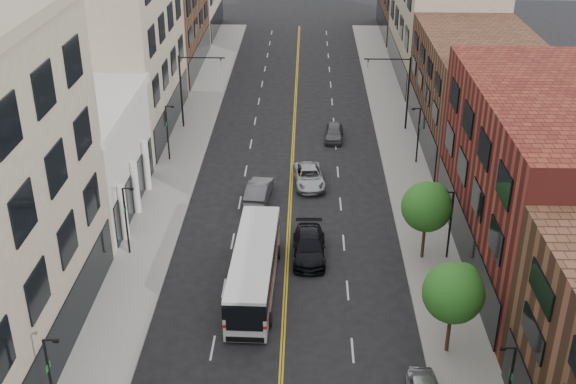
# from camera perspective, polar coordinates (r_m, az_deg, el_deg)

# --- Properties ---
(sidewalk_left) EXTENTS (4.00, 110.00, 0.15)m
(sidewalk_left) POSITION_cam_1_polar(r_m,az_deg,el_deg) (60.89, -9.21, 0.60)
(sidewalk_left) COLOR gray
(sidewalk_left) RESTS_ON ground
(sidewalk_right) EXTENTS (4.00, 110.00, 0.15)m
(sidewalk_right) POSITION_cam_1_polar(r_m,az_deg,el_deg) (60.50, 9.75, 0.37)
(sidewalk_right) COLOR gray
(sidewalk_right) RESTS_ON ground
(bldg_l_white) EXTENTS (10.00, 14.00, 8.00)m
(bldg_l_white) POSITION_cam_1_polar(r_m,az_deg,el_deg) (57.52, -17.06, 2.42)
(bldg_l_white) COLOR silver
(bldg_l_white) RESTS_ON ground
(bldg_l_far_a) EXTENTS (10.00, 20.00, 18.00)m
(bldg_l_far_a) POSITION_cam_1_polar(r_m,az_deg,el_deg) (71.33, -13.58, 11.75)
(bldg_l_far_a) COLOR gray
(bldg_l_far_a) RESTS_ON ground
(bldg_l_far_b) EXTENTS (10.00, 20.00, 15.00)m
(bldg_l_far_b) POSITION_cam_1_polar(r_m,az_deg,el_deg) (90.61, -10.40, 14.16)
(bldg_l_far_b) COLOR #503320
(bldg_l_far_b) RESTS_ON ground
(bldg_r_mid) EXTENTS (10.00, 22.00, 12.00)m
(bldg_r_mid) POSITION_cam_1_polar(r_m,az_deg,el_deg) (49.94, 19.84, 0.76)
(bldg_r_mid) COLOR #5C1D18
(bldg_r_mid) RESTS_ON ground
(bldg_r_far_a) EXTENTS (10.00, 20.00, 10.00)m
(bldg_r_far_a) POSITION_cam_1_polar(r_m,az_deg,el_deg) (69.07, 14.82, 7.65)
(bldg_r_far_a) COLOR #503320
(bldg_r_far_a) RESTS_ON ground
(bldg_r_far_b) EXTENTS (10.00, 22.00, 14.00)m
(bldg_r_far_b) POSITION_cam_1_polar(r_m,az_deg,el_deg) (88.35, 12.14, 13.36)
(bldg_r_far_b) COLOR gray
(bldg_r_far_b) RESTS_ON ground
(tree_r_2) EXTENTS (3.40, 3.40, 5.59)m
(tree_r_2) POSITION_cam_1_polar(r_m,az_deg,el_deg) (40.52, 13.05, -7.62)
(tree_r_2) COLOR black
(tree_r_2) RESTS_ON sidewalk_right
(tree_r_3) EXTENTS (3.40, 3.40, 5.59)m
(tree_r_3) POSITION_cam_1_polar(r_m,az_deg,el_deg) (48.96, 10.99, -1.03)
(tree_r_3) COLOR black
(tree_r_3) RESTS_ON sidewalk_right
(lamp_l_1) EXTENTS (0.81, 0.55, 5.05)m
(lamp_l_1) POSITION_cam_1_polar(r_m,az_deg,el_deg) (37.61, -18.22, -13.66)
(lamp_l_1) COLOR black
(lamp_l_1) RESTS_ON sidewalk_left
(lamp_l_2) EXTENTS (0.81, 0.55, 5.05)m
(lamp_l_2) POSITION_cam_1_polar(r_m,az_deg,el_deg) (50.25, -12.65, -1.94)
(lamp_l_2) COLOR black
(lamp_l_2) RESTS_ON sidewalk_left
(lamp_l_3) EXTENTS (0.81, 0.55, 5.05)m
(lamp_l_3) POSITION_cam_1_polar(r_m,az_deg,el_deg) (64.40, -9.48, 4.88)
(lamp_l_3) COLOR black
(lamp_l_3) RESTS_ON sidewalk_left
(lamp_r_2) EXTENTS (0.81, 0.55, 5.05)m
(lamp_r_2) POSITION_cam_1_polar(r_m,az_deg,el_deg) (49.73, 12.67, -2.27)
(lamp_r_2) COLOR black
(lamp_r_2) RESTS_ON sidewalk_right
(lamp_r_3) EXTENTS (0.81, 0.55, 5.05)m
(lamp_r_3) POSITION_cam_1_polar(r_m,az_deg,el_deg) (63.99, 10.23, 4.67)
(lamp_r_3) COLOR black
(lamp_r_3) RESTS_ON sidewalk_right
(signal_mast_left) EXTENTS (4.49, 0.18, 7.20)m
(signal_mast_left) POSITION_cam_1_polar(r_m,az_deg,el_deg) (71.13, -7.90, 8.54)
(signal_mast_left) COLOR black
(signal_mast_left) RESTS_ON sidewalk_left
(signal_mast_right) EXTENTS (4.49, 0.18, 7.20)m
(signal_mast_right) POSITION_cam_1_polar(r_m,az_deg,el_deg) (70.78, 8.92, 8.38)
(signal_mast_right) COLOR black
(signal_mast_right) RESTS_ON sidewalk_right
(city_bus) EXTENTS (3.03, 11.65, 2.98)m
(city_bus) POSITION_cam_1_polar(r_m,az_deg,el_deg) (46.08, -2.70, -5.86)
(city_bus) COLOR silver
(city_bus) RESTS_ON ground
(car_lane_behind) EXTENTS (2.19, 4.99, 1.59)m
(car_lane_behind) POSITION_cam_1_polar(r_m,az_deg,el_deg) (57.55, -2.32, 0.13)
(car_lane_behind) COLOR #545359
(car_lane_behind) RESTS_ON ground
(car_lane_a) EXTENTS (2.29, 5.54, 1.60)m
(car_lane_a) POSITION_cam_1_polar(r_m,az_deg,el_deg) (49.92, 1.67, -4.31)
(car_lane_a) COLOR black
(car_lane_a) RESTS_ON ground
(car_lane_b) EXTENTS (2.92, 5.42, 1.45)m
(car_lane_b) POSITION_cam_1_polar(r_m,az_deg,el_deg) (59.98, 1.68, 1.22)
(car_lane_b) COLOR #ABADB3
(car_lane_b) RESTS_ON ground
(car_lane_c) EXTENTS (1.95, 4.28, 1.42)m
(car_lane_c) POSITION_cam_1_polar(r_m,az_deg,el_deg) (69.15, 3.65, 4.73)
(car_lane_c) COLOR #4E4F54
(car_lane_c) RESTS_ON ground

